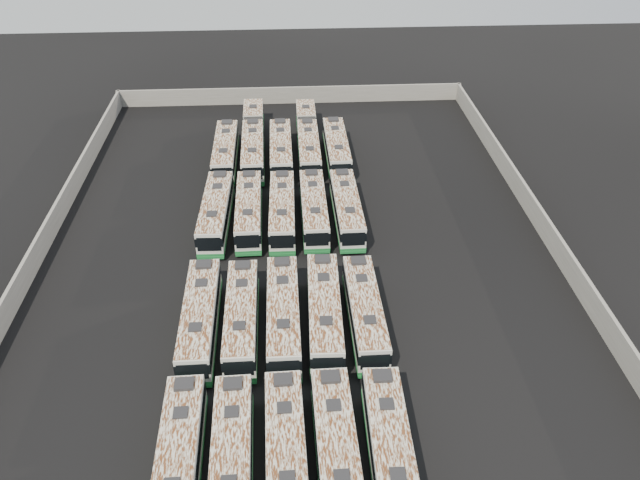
{
  "coord_description": "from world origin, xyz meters",
  "views": [
    {
      "loc": [
        -0.7,
        -42.14,
        32.3
      ],
      "look_at": [
        1.86,
        1.91,
        1.6
      ],
      "focal_mm": 35.0,
      "sensor_mm": 36.0,
      "label": 1
    }
  ],
  "objects": [
    {
      "name": "bus_midback_left",
      "position": [
        -4.45,
        7.1,
        1.57
      ],
      "size": [
        2.5,
        10.95,
        3.07
      ],
      "rotation": [
        0.0,
        0.0,
        0.02
      ],
      "color": "beige",
      "rests_on": "ground"
    },
    {
      "name": "bus_front_far_right",
      "position": [
        4.68,
        -19.83,
        1.59
      ],
      "size": [
        2.57,
        11.11,
        3.11
      ],
      "rotation": [
        0.0,
        0.0,
        -0.02
      ],
      "color": "beige",
      "rests_on": "ground"
    },
    {
      "name": "bus_front_far_left",
      "position": [
        -7.46,
        -19.75,
        1.58
      ],
      "size": [
        2.58,
        11.06,
        3.1
      ],
      "rotation": [
        0.0,
        0.0,
        0.02
      ],
      "color": "beige",
      "rests_on": "ground"
    },
    {
      "name": "bus_midfront_far_right",
      "position": [
        4.64,
        -7.51,
        1.55
      ],
      "size": [
        2.39,
        10.82,
        3.04
      ],
      "rotation": [
        0.0,
        0.0,
        0.01
      ],
      "color": "beige",
      "rests_on": "ground"
    },
    {
      "name": "bus_back_far_left",
      "position": [
        -7.41,
        19.31,
        1.59
      ],
      "size": [
        2.42,
        11.03,
        3.1
      ],
      "rotation": [
        0.0,
        0.0,
        0.01
      ],
      "color": "beige",
      "rests_on": "ground"
    },
    {
      "name": "bus_back_right",
      "position": [
        1.66,
        22.23,
        1.54
      ],
      "size": [
        2.3,
        16.67,
        3.02
      ],
      "rotation": [
        0.0,
        0.0,
        -0.0
      ],
      "color": "beige",
      "rests_on": "ground"
    },
    {
      "name": "bus_midfront_left",
      "position": [
        -4.45,
        -7.59,
        1.56
      ],
      "size": [
        2.4,
        10.85,
        3.05
      ],
      "rotation": [
        0.0,
        0.0,
        0.01
      ],
      "color": "beige",
      "rests_on": "ground"
    },
    {
      "name": "bus_midback_far_right",
      "position": [
        4.65,
        6.94,
        1.57
      ],
      "size": [
        2.46,
        10.93,
        3.07
      ],
      "rotation": [
        0.0,
        0.0,
        0.01
      ],
      "color": "beige",
      "rests_on": "ground"
    },
    {
      "name": "bus_midback_far_left",
      "position": [
        -7.46,
        6.95,
        1.61
      ],
      "size": [
        2.65,
        11.24,
        3.15
      ],
      "rotation": [
        0.0,
        0.0,
        -0.02
      ],
      "color": "beige",
      "rests_on": "ground"
    },
    {
      "name": "bus_back_center",
      "position": [
        -1.4,
        19.2,
        1.59
      ],
      "size": [
        2.43,
        11.08,
        3.11
      ],
      "rotation": [
        0.0,
        0.0,
        0.01
      ],
      "color": "beige",
      "rests_on": "ground"
    },
    {
      "name": "bus_midfront_far_left",
      "position": [
        -7.46,
        -7.59,
        1.61
      ],
      "size": [
        2.5,
        11.21,
        3.15
      ],
      "rotation": [
        0.0,
        0.0,
        0.01
      ],
      "color": "beige",
      "rests_on": "ground"
    },
    {
      "name": "bus_midback_right",
      "position": [
        1.58,
        7.07,
        1.56
      ],
      "size": [
        2.34,
        10.86,
        3.05
      ],
      "rotation": [
        0.0,
        0.0,
        0.0
      ],
      "color": "beige",
      "rests_on": "ground"
    },
    {
      "name": "bus_front_left",
      "position": [
        -4.46,
        -19.78,
        1.56
      ],
      "size": [
        2.55,
        10.88,
        3.05
      ],
      "rotation": [
        0.0,
        0.0,
        0.02
      ],
      "color": "beige",
      "rests_on": "ground"
    },
    {
      "name": "perimeter_wall",
      "position": [
        0.0,
        0.0,
        1.1
      ],
      "size": [
        45.2,
        73.2,
        2.2
      ],
      "color": "slate",
      "rests_on": "ground"
    },
    {
      "name": "bus_midfront_center",
      "position": [
        -1.4,
        -7.6,
        1.61
      ],
      "size": [
        2.41,
        11.19,
        3.15
      ],
      "rotation": [
        0.0,
        0.0,
        0.0
      ],
      "color": "beige",
      "rests_on": "ground"
    },
    {
      "name": "ground",
      "position": [
        0.0,
        0.0,
        0.0
      ],
      "size": [
        140.0,
        140.0,
        0.0
      ],
      "primitive_type": "plane",
      "color": "black",
      "rests_on": "ground"
    },
    {
      "name": "bus_back_far_right",
      "position": [
        4.7,
        19.42,
        1.58
      ],
      "size": [
        2.39,
        10.96,
        3.08
      ],
      "rotation": [
        0.0,
        0.0,
        0.01
      ],
      "color": "beige",
      "rests_on": "ground"
    },
    {
      "name": "bus_back_left",
      "position": [
        -4.5,
        22.19,
        1.6
      ],
      "size": [
        2.71,
        17.33,
        3.13
      ],
      "rotation": [
        0.0,
        0.0,
        0.02
      ],
      "color": "beige",
      "rests_on": "ground"
    },
    {
      "name": "bus_midback_center",
      "position": [
        -1.36,
        6.91,
        1.57
      ],
      "size": [
        2.45,
        10.94,
        3.07
      ],
      "rotation": [
        0.0,
        0.0,
        -0.01
      ],
      "color": "beige",
      "rests_on": "ground"
    },
    {
      "name": "bus_front_center",
      "position": [
        -1.35,
        -19.69,
        1.57
      ],
      "size": [
        2.56,
        10.97,
        3.08
      ],
      "rotation": [
        0.0,
        0.0,
        0.02
      ],
      "color": "beige",
      "rests_on": "ground"
    },
    {
      "name": "bus_front_right",
      "position": [
        1.59,
        -19.77,
        1.6
      ],
      "size": [
        2.54,
        11.17,
        3.13
      ],
      "rotation": [
        0.0,
        0.0,
        0.02
      ],
      "color": "beige",
      "rests_on": "ground"
    },
    {
      "name": "bus_midfront_right",
      "position": [
        1.65,
        -7.47,
        1.62
      ],
      "size": [
        2.66,
        11.28,
        3.16
      ],
      "rotation": [
        0.0,
        0.0,
        -0.03
      ],
      "color": "beige",
      "rests_on": "ground"
    }
  ]
}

